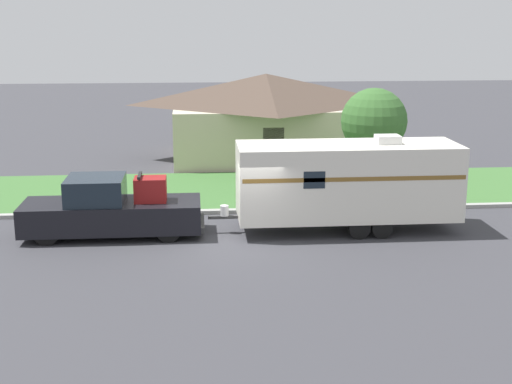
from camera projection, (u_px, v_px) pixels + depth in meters
The scene contains 8 objects.
ground_plane at pixel (245, 243), 23.06m from camera, with size 120.00×120.00×0.00m, color #38383D.
curb_strip at pixel (238, 211), 26.68m from camera, with size 80.00×0.30×0.14m.
lawn_strip at pixel (233, 190), 30.22m from camera, with size 80.00×7.00×0.03m.
house_across_street at pixel (266, 114), 36.90m from camera, with size 10.19×7.81×4.35m.
pickup_truck at pixel (111, 210), 23.71m from camera, with size 6.01×2.07×2.09m.
travel_trailer at pixel (347, 181), 24.18m from camera, with size 8.48×2.46×3.27m.
mailbox at pixel (99, 186), 26.63m from camera, with size 0.48×0.20×1.28m.
tree_in_yard at pixel (374, 121), 28.02m from camera, with size 2.60×2.60×4.46m.
Camera 1 is at (-1.55, -21.96, 7.09)m, focal length 50.00 mm.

